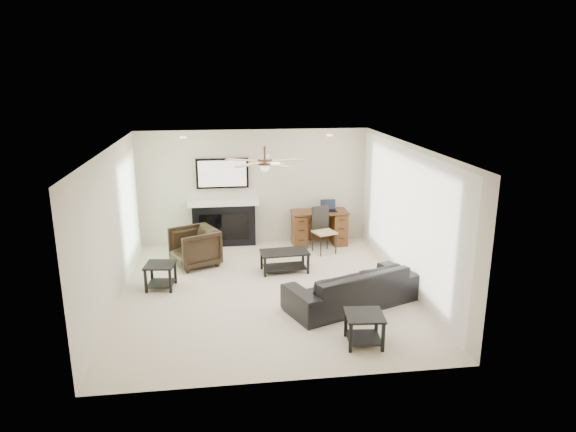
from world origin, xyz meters
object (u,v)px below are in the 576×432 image
object	(u,v)px
desk	(319,228)
sofa	(352,286)
fireplace_unit	(223,203)
armchair	(195,247)
coffee_table	(285,261)

from	to	relation	value
desk	sofa	bearing A→B (deg)	-91.13
fireplace_unit	desk	bearing A→B (deg)	-6.31
armchair	fireplace_unit	bearing A→B (deg)	128.11
coffee_table	fireplace_unit	size ratio (longest dim) A/B	0.47
sofa	coffee_table	xyz separation A→B (m)	(-0.90, 1.60, -0.12)
coffee_table	desk	size ratio (longest dim) A/B	0.74
coffee_table	fireplace_unit	distance (m)	2.19
coffee_table	fireplace_unit	world-z (taller)	fireplace_unit
armchair	fireplace_unit	world-z (taller)	fireplace_unit
armchair	coffee_table	size ratio (longest dim) A/B	0.92
armchair	desk	xyz separation A→B (m)	(2.66, 0.95, 0.00)
armchair	coffee_table	xyz separation A→B (m)	(1.70, -0.55, -0.18)
sofa	armchair	xyz separation A→B (m)	(-2.60, 2.15, 0.06)
coffee_table	sofa	bearing A→B (deg)	-64.70
sofa	desk	bearing A→B (deg)	-112.69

